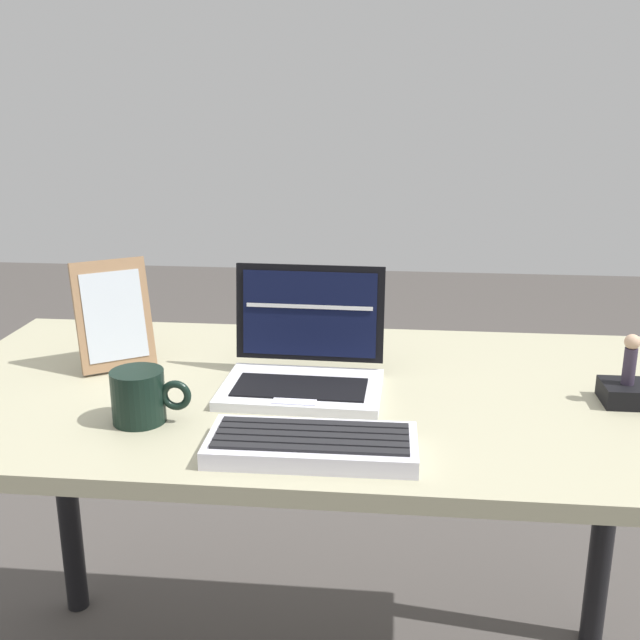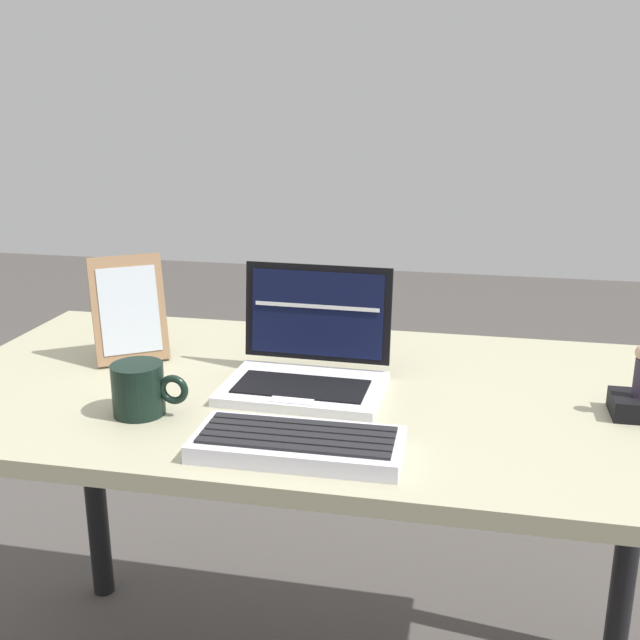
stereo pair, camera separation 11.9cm
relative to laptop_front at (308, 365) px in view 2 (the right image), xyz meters
The scene contains 6 objects.
desk 0.13m from the laptop_front, ahead, with size 1.31×0.70×0.71m.
laptop_front is the anchor object (origin of this frame).
external_keyboard 0.25m from the laptop_front, 80.55° to the right, with size 0.29×0.13×0.03m.
photo_frame 0.36m from the laptop_front, 169.57° to the left, with size 0.14×0.12×0.20m.
figurine_stand 0.53m from the laptop_front, ahead, with size 0.08×0.08×0.03m, color black.
coffee_mug 0.28m from the laptop_front, 144.71° to the right, with size 0.12×0.08×0.08m.
Camera 2 is at (0.25, -1.17, 1.18)m, focal length 42.47 mm.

